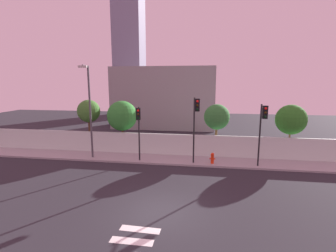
# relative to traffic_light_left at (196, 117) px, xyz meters

# --- Properties ---
(ground_plane) EXTENTS (80.00, 80.00, 0.00)m
(ground_plane) POSITION_rel_traffic_light_left_xyz_m (-1.36, -6.97, -3.82)
(ground_plane) COLOR #27262C
(sidewalk) EXTENTS (36.00, 2.40, 0.15)m
(sidewalk) POSITION_rel_traffic_light_left_xyz_m (-1.36, 1.23, -3.74)
(sidewalk) COLOR #9D9D9D
(sidewalk) RESTS_ON ground
(perimeter_wall) EXTENTS (36.00, 0.18, 1.80)m
(perimeter_wall) POSITION_rel_traffic_light_left_xyz_m (-1.36, 2.52, -2.77)
(perimeter_wall) COLOR silver
(perimeter_wall) RESTS_ON sidewalk
(traffic_light_left) EXTENTS (0.49, 1.37, 5.06)m
(traffic_light_left) POSITION_rel_traffic_light_left_xyz_m (0.00, 0.00, 0.00)
(traffic_light_left) COLOR black
(traffic_light_left) RESTS_ON sidewalk
(traffic_light_center) EXTENTS (0.34, 1.41, 4.63)m
(traffic_light_center) POSITION_rel_traffic_light_left_xyz_m (4.71, -0.04, -0.29)
(traffic_light_center) COLOR black
(traffic_light_center) RESTS_ON sidewalk
(traffic_light_right) EXTENTS (0.43, 1.08, 4.30)m
(traffic_light_right) POSITION_rel_traffic_light_left_xyz_m (-4.33, 0.12, -0.53)
(traffic_light_right) COLOR black
(traffic_light_right) RESTS_ON sidewalk
(street_lamp_curbside) EXTENTS (0.74, 1.79, 7.45)m
(street_lamp_curbside) POSITION_rel_traffic_light_left_xyz_m (-8.50, 0.58, 0.67)
(street_lamp_curbside) COLOR #4C4C51
(street_lamp_curbside) RESTS_ON sidewalk
(fire_hydrant) EXTENTS (0.44, 0.26, 0.85)m
(fire_hydrant) POSITION_rel_traffic_light_left_xyz_m (1.33, 0.61, -3.22)
(fire_hydrant) COLOR red
(fire_hydrant) RESTS_ON sidewalk
(roadside_tree_leftmost) EXTENTS (2.12, 2.12, 4.70)m
(roadside_tree_leftmost) POSITION_rel_traffic_light_left_xyz_m (-10.17, 3.80, -0.22)
(roadside_tree_leftmost) COLOR brown
(roadside_tree_leftmost) RESTS_ON ground
(roadside_tree_midleft) EXTENTS (2.77, 2.77, 4.65)m
(roadside_tree_midleft) POSITION_rel_traffic_light_left_xyz_m (-6.91, 3.80, -0.57)
(roadside_tree_midleft) COLOR brown
(roadside_tree_midleft) RESTS_ON ground
(roadside_tree_midright) EXTENTS (2.23, 2.23, 4.45)m
(roadside_tree_midright) POSITION_rel_traffic_light_left_xyz_m (1.69, 3.80, -0.50)
(roadside_tree_midright) COLOR brown
(roadside_tree_midright) RESTS_ON ground
(roadside_tree_rightmost) EXTENTS (2.52, 2.52, 4.50)m
(roadside_tree_rightmost) POSITION_rel_traffic_light_left_xyz_m (7.81, 3.80, -0.58)
(roadside_tree_rightmost) COLOR brown
(roadside_tree_rightmost) RESTS_ON ground
(low_building_distant) EXTENTS (13.89, 6.00, 8.30)m
(low_building_distant) POSITION_rel_traffic_light_left_xyz_m (-5.08, 16.52, 0.33)
(low_building_distant) COLOR gray
(low_building_distant) RESTS_ON ground
(tower_on_skyline) EXTENTS (5.07, 5.00, 29.12)m
(tower_on_skyline) POSITION_rel_traffic_light_left_xyz_m (-13.66, 28.52, 10.74)
(tower_on_skyline) COLOR slate
(tower_on_skyline) RESTS_ON ground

